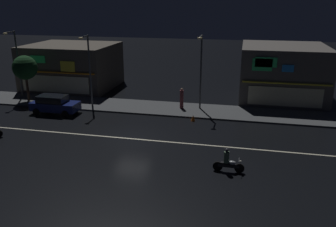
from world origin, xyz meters
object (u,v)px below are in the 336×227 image
Objects in this scene: pedestrian_on_sidewalk at (182,99)px; traffic_cone at (193,118)px; streetlamp_east at (201,66)px; motorcycle_following at (228,162)px; streetlamp_west at (16,59)px; parked_car_near_kerb at (55,104)px; streetlamp_mid at (88,65)px.

traffic_cone is (1.56, -3.04, -0.78)m from pedestrian_on_sidewalk.
motorcycle_following is (3.28, -11.88, -3.57)m from streetlamp_east.
streetlamp_east reaches higher than traffic_cone.
traffic_cone is at bearing -62.84° from motorcycle_following.
parked_car_near_kerb is at bearing -32.39° from streetlamp_west.
pedestrian_on_sidewalk reaches higher than traffic_cone.
streetlamp_west is at bearing -84.42° from pedestrian_on_sidewalk.
parked_car_near_kerb is 2.26× the size of motorcycle_following.
streetlamp_west is 25.60m from motorcycle_following.
streetlamp_east is 12.47× the size of traffic_cone.
streetlamp_mid is at bearing 48.64° from parked_car_near_kerb.
streetlamp_west is 1.59× the size of parked_car_near_kerb.
parked_car_near_kerb is 18.07m from motorcycle_following.
streetlamp_east is (10.49, 1.08, 0.07)m from streetlamp_mid.
traffic_cone is (10.35, -2.10, -3.86)m from streetlamp_mid.
streetlamp_west is at bearing -22.66° from motorcycle_following.
parked_car_near_kerb is (6.18, -3.92, -3.33)m from streetlamp_west.
streetlamp_east is 5.06m from traffic_cone.
streetlamp_west is 1.02× the size of streetlamp_mid.
parked_car_near_kerb reaches higher than motorcycle_following.
streetlamp_west reaches higher than parked_car_near_kerb.
streetlamp_west is 17.62m from pedestrian_on_sidewalk.
motorcycle_following is at bearing -28.37° from streetlamp_west.
streetlamp_mid reaches higher than motorcycle_following.
traffic_cone is (12.71, 0.58, -0.59)m from parked_car_near_kerb.
streetlamp_mid is 3.54× the size of motorcycle_following.
pedestrian_on_sidewalk is (17.33, -0.30, -3.15)m from streetlamp_west.
streetlamp_west is at bearing 179.51° from streetlamp_east.
parked_car_near_kerb is at bearing -21.03° from motorcycle_following.
streetlamp_west is 1.00× the size of streetlamp_east.
streetlamp_mid is at bearing -174.14° from streetlamp_east.
pedestrian_on_sidewalk reaches higher than motorcycle_following.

